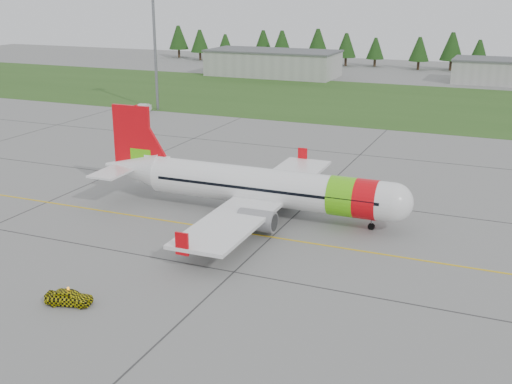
% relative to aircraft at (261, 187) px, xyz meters
% --- Properties ---
extents(ground, '(320.00, 320.00, 0.00)m').
position_rel_aircraft_xyz_m(ground, '(-6.77, -13.21, -2.83)').
color(ground, gray).
rests_on(ground, ground).
extents(aircraft, '(32.36, 29.66, 9.81)m').
position_rel_aircraft_xyz_m(aircraft, '(0.00, 0.00, 0.00)').
color(aircraft, white).
rests_on(aircraft, ground).
extents(follow_me_car, '(1.43, 1.58, 3.33)m').
position_rel_aircraft_xyz_m(follow_me_car, '(-5.16, -22.55, -1.17)').
color(follow_me_car, yellow).
rests_on(follow_me_car, ground).
extents(service_van, '(1.82, 1.74, 4.62)m').
position_rel_aircraft_xyz_m(service_van, '(-39.81, 41.27, -0.52)').
color(service_van, silver).
rests_on(service_van, ground).
extents(grass_strip, '(320.00, 50.00, 0.03)m').
position_rel_aircraft_xyz_m(grass_strip, '(-6.77, 68.79, -2.81)').
color(grass_strip, '#30561E').
rests_on(grass_strip, ground).
extents(taxi_guideline, '(120.00, 0.25, 0.02)m').
position_rel_aircraft_xyz_m(taxi_guideline, '(-6.77, -5.21, -2.82)').
color(taxi_guideline, gold).
rests_on(taxi_guideline, ground).
extents(hangar_west, '(32.00, 14.00, 6.00)m').
position_rel_aircraft_xyz_m(hangar_west, '(-36.77, 96.79, 0.17)').
color(hangar_west, '#A8A8A3').
rests_on(hangar_west, ground).
extents(hangar_east, '(24.00, 12.00, 5.20)m').
position_rel_aircraft_xyz_m(hangar_east, '(18.23, 104.79, -0.23)').
color(hangar_east, '#A8A8A3').
rests_on(hangar_east, ground).
extents(floodlight_mast, '(0.50, 0.50, 20.00)m').
position_rel_aircraft_xyz_m(floodlight_mast, '(-38.77, 44.79, 7.17)').
color(floodlight_mast, slate).
rests_on(floodlight_mast, ground).
extents(treeline, '(160.00, 8.00, 10.00)m').
position_rel_aircraft_xyz_m(treeline, '(-6.77, 124.79, 2.17)').
color(treeline, '#1C3F14').
rests_on(treeline, ground).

